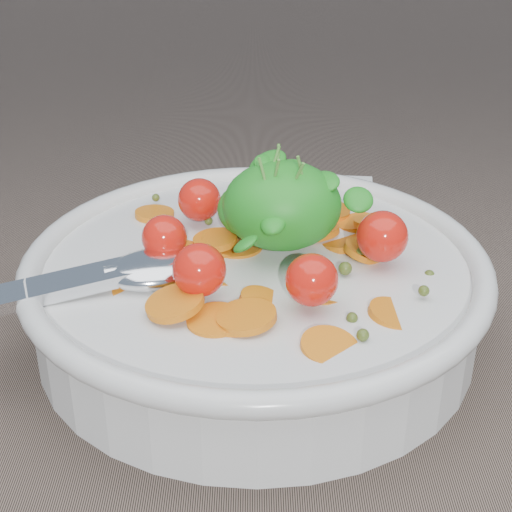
{
  "coord_description": "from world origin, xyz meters",
  "views": [
    {
      "loc": [
        0.02,
        -0.46,
        0.29
      ],
      "look_at": [
        0.02,
        -0.03,
        0.06
      ],
      "focal_mm": 55.0,
      "sensor_mm": 36.0,
      "label": 1
    }
  ],
  "objects": [
    {
      "name": "ground",
      "position": [
        0.0,
        0.0,
        0.0
      ],
      "size": [
        6.0,
        6.0,
        0.0
      ],
      "primitive_type": "plane",
      "color": "brown",
      "rests_on": "ground"
    },
    {
      "name": "bowl",
      "position": [
        0.02,
        -0.03,
        0.03
      ],
      "size": [
        0.32,
        0.29,
        0.12
      ],
      "color": "silver",
      "rests_on": "ground"
    },
    {
      "name": "napkin",
      "position": [
        0.05,
        0.17,
        0.0
      ],
      "size": [
        0.17,
        0.15,
        0.01
      ],
      "primitive_type": "cube",
      "rotation": [
        0.0,
        0.0,
        -0.1
      ],
      "color": "white",
      "rests_on": "ground"
    }
  ]
}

